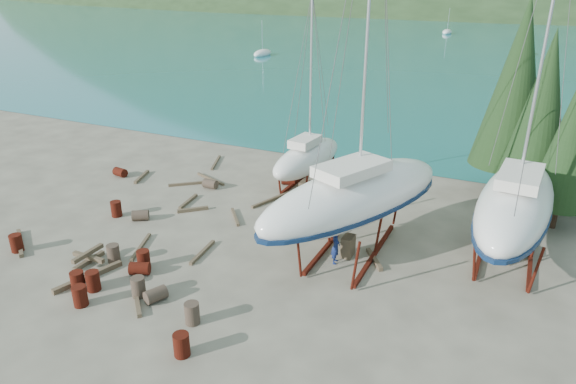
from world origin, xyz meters
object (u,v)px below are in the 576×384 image
at_px(large_sailboat_near, 354,196).
at_px(worker, 336,247).
at_px(small_sailboat_shore, 307,157).
at_px(large_sailboat_far, 515,203).

bearing_deg(large_sailboat_near, worker, -78.37).
xyz_separation_m(small_sailboat_shore, worker, (4.97, -8.14, -1.09)).
bearing_deg(small_sailboat_shore, worker, -52.88).
bearing_deg(large_sailboat_near, large_sailboat_far, 45.78).
xyz_separation_m(large_sailboat_near, large_sailboat_far, (6.83, 2.67, -0.13)).
bearing_deg(worker, large_sailboat_near, -27.16).
bearing_deg(large_sailboat_far, small_sailboat_shore, 165.66).
bearing_deg(small_sailboat_shore, large_sailboat_near, -46.13).
height_order(large_sailboat_near, worker, large_sailboat_near).
bearing_deg(worker, small_sailboat_shore, 17.03).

